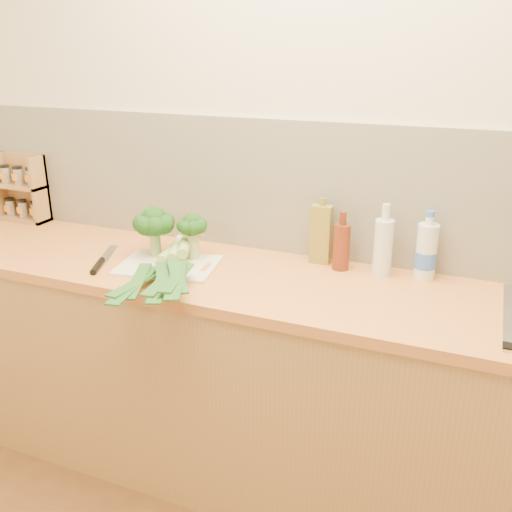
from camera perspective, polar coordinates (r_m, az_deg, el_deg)
The scene contains 14 objects.
room_shell at distance 2.26m, azimuth 5.72°, elevation 6.49°, with size 3.50×3.50×3.50m.
counter at distance 2.29m, azimuth 2.87°, elevation -12.90°, with size 3.20×0.62×0.90m.
chopping_board at distance 2.23m, azimuth -8.75°, elevation -0.94°, with size 0.37×0.27×0.01m, color beige.
broccoli_left at distance 2.29m, azimuth -10.16°, elevation 3.28°, with size 0.17×0.17×0.20m.
broccoli_right at distance 2.24m, azimuth -6.40°, elevation 2.84°, with size 0.12×0.12×0.18m.
leek_front at distance 2.20m, azimuth -9.54°, elevation -0.48°, with size 0.17×0.67×0.04m.
leek_mid at distance 2.15m, azimuth -8.49°, elevation -0.45°, with size 0.28×0.60×0.04m.
leek_back at distance 2.16m, azimuth -7.37°, elevation 0.18°, with size 0.33×0.64×0.04m.
chefs_knife at distance 2.30m, azimuth -15.30°, elevation -0.66°, with size 0.16×0.32×0.02m.
spice_rack at distance 3.00m, azimuth -22.30°, elevation 5.99°, with size 0.27×0.11×0.32m.
oil_tin at distance 2.23m, azimuth 6.53°, elevation 2.22°, with size 0.08×0.05×0.26m.
glass_bottle at distance 2.15m, azimuth 12.59°, elevation 0.95°, with size 0.07×0.07×0.27m.
amber_bottle at distance 2.18m, azimuth 8.54°, elevation 1.01°, with size 0.06×0.06×0.23m.
water_bottle at distance 2.16m, azimuth 16.64°, elevation 0.29°, with size 0.08×0.08×0.24m.
Camera 1 is at (0.63, -0.61, 1.71)m, focal length 40.00 mm.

